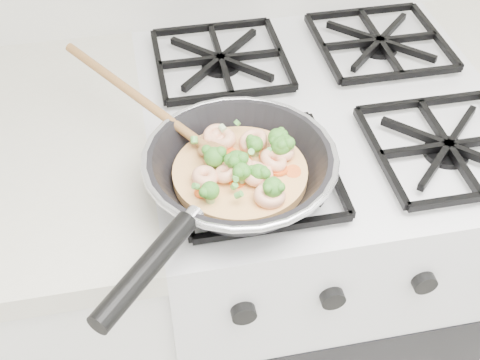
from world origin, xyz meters
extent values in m
cube|color=silver|center=(0.00, 1.70, 0.45)|extent=(0.60, 0.60, 0.90)
cube|color=black|center=(0.00, 1.70, 0.91)|extent=(0.56, 0.56, 0.02)
torus|color=silver|center=(-0.18, 1.53, 0.97)|extent=(0.27, 0.27, 0.01)
cylinder|color=black|center=(-0.32, 1.36, 0.97)|extent=(0.14, 0.15, 0.03)
cylinder|color=#FBBB6D|center=(-0.18, 1.53, 0.94)|extent=(0.19, 0.19, 0.02)
ellipsoid|color=#9A6838|center=(-0.21, 1.56, 0.96)|extent=(0.05, 0.05, 0.01)
cylinder|color=#9A6838|center=(-0.31, 1.68, 0.99)|extent=(0.19, 0.22, 0.07)
torus|color=#FFC196|center=(-0.18, 1.52, 0.96)|extent=(0.05, 0.05, 0.02)
torus|color=#FFC196|center=(-0.13, 1.53, 0.96)|extent=(0.06, 0.06, 0.03)
torus|color=#FFC196|center=(-0.20, 1.51, 0.96)|extent=(0.05, 0.05, 0.02)
torus|color=#FFC196|center=(-0.16, 1.51, 0.96)|extent=(0.06, 0.06, 0.02)
torus|color=#FFC196|center=(-0.15, 1.47, 0.96)|extent=(0.05, 0.05, 0.02)
torus|color=#FFC196|center=(-0.15, 1.57, 0.96)|extent=(0.06, 0.06, 0.02)
torus|color=#FFC196|center=(-0.20, 1.59, 0.96)|extent=(0.06, 0.06, 0.03)
torus|color=#FFC196|center=(-0.12, 1.54, 0.96)|extent=(0.06, 0.06, 0.02)
torus|color=#FFC196|center=(-0.23, 1.51, 0.96)|extent=(0.04, 0.04, 0.02)
torus|color=#FFC196|center=(-0.16, 1.50, 0.96)|extent=(0.06, 0.06, 0.02)
torus|color=#FFC196|center=(-0.15, 1.46, 0.96)|extent=(0.05, 0.05, 0.03)
torus|color=#FFC196|center=(-0.19, 1.58, 0.96)|extent=(0.06, 0.06, 0.03)
ellipsoid|color=#499230|center=(-0.21, 1.54, 0.97)|extent=(0.04, 0.04, 0.03)
ellipsoid|color=#499230|center=(-0.23, 1.47, 0.97)|extent=(0.03, 0.03, 0.03)
ellipsoid|color=#499230|center=(-0.15, 1.46, 0.97)|extent=(0.04, 0.04, 0.03)
ellipsoid|color=#499230|center=(-0.18, 1.52, 0.97)|extent=(0.04, 0.04, 0.03)
ellipsoid|color=#499230|center=(-0.11, 1.55, 0.97)|extent=(0.03, 0.03, 0.02)
ellipsoid|color=#499230|center=(-0.12, 1.56, 0.97)|extent=(0.03, 0.03, 0.03)
ellipsoid|color=#499230|center=(-0.15, 1.55, 0.97)|extent=(0.03, 0.03, 0.02)
ellipsoid|color=#499230|center=(-0.12, 1.54, 0.97)|extent=(0.04, 0.04, 0.03)
ellipsoid|color=#499230|center=(-0.18, 1.50, 0.97)|extent=(0.03, 0.03, 0.03)
ellipsoid|color=#499230|center=(-0.16, 1.50, 0.97)|extent=(0.03, 0.03, 0.02)
cylinder|color=orange|center=(-0.15, 1.47, 0.95)|extent=(0.03, 0.03, 0.01)
cylinder|color=orange|center=(-0.24, 1.49, 0.95)|extent=(0.03, 0.03, 0.01)
cylinder|color=orange|center=(-0.11, 1.51, 0.95)|extent=(0.03, 0.03, 0.00)
cylinder|color=orange|center=(-0.14, 1.54, 0.95)|extent=(0.03, 0.03, 0.01)
cylinder|color=orange|center=(-0.19, 1.50, 0.95)|extent=(0.03, 0.03, 0.00)
cylinder|color=orange|center=(-0.17, 1.54, 0.95)|extent=(0.02, 0.02, 0.01)
cylinder|color=orange|center=(-0.22, 1.58, 0.95)|extent=(0.03, 0.03, 0.01)
cylinder|color=orange|center=(-0.13, 1.51, 0.95)|extent=(0.04, 0.04, 0.00)
cylinder|color=orange|center=(-0.19, 1.57, 0.95)|extent=(0.04, 0.04, 0.01)
cylinder|color=orange|center=(-0.19, 1.56, 0.95)|extent=(0.03, 0.03, 0.01)
cylinder|color=#5AAF46|center=(-0.11, 1.54, 0.97)|extent=(0.01, 0.01, 0.01)
cylinder|color=#5AAF46|center=(-0.19, 1.46, 0.97)|extent=(0.01, 0.01, 0.01)
cylinder|color=#5AAF46|center=(-0.23, 1.58, 0.97)|extent=(0.01, 0.01, 0.01)
cylinder|color=#5AAF46|center=(-0.20, 1.48, 0.97)|extent=(0.01, 0.01, 0.01)
cylinder|color=#5AAF46|center=(-0.19, 1.49, 0.97)|extent=(0.01, 0.01, 0.01)
cylinder|color=#BDD899|center=(-0.19, 1.52, 0.97)|extent=(0.01, 0.01, 0.01)
cylinder|color=#5AAF46|center=(-0.19, 1.52, 0.97)|extent=(0.01, 0.01, 0.01)
cylinder|color=#BDD899|center=(-0.19, 1.59, 0.97)|extent=(0.01, 0.01, 0.01)
cylinder|color=#5AAF46|center=(-0.12, 1.56, 0.97)|extent=(0.01, 0.01, 0.01)
cylinder|color=#BDD899|center=(-0.20, 1.59, 0.96)|extent=(0.01, 0.01, 0.01)
cylinder|color=#5AAF46|center=(-0.17, 1.60, 0.97)|extent=(0.01, 0.01, 0.01)
cylinder|color=#5AAF46|center=(-0.16, 1.54, 0.97)|extent=(0.01, 0.01, 0.01)
cylinder|color=#5AAF46|center=(-0.13, 1.54, 0.97)|extent=(0.01, 0.01, 0.01)
cylinder|color=#5AAF46|center=(-0.18, 1.58, 0.96)|extent=(0.01, 0.01, 0.01)
cylinder|color=#5AAF46|center=(-0.25, 1.49, 0.97)|extent=(0.01, 0.01, 0.01)
cylinder|color=#5AAF46|center=(-0.15, 1.56, 0.97)|extent=(0.01, 0.01, 0.01)
camera|label=1|loc=(-0.30, 0.89, 1.56)|focal=47.79mm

